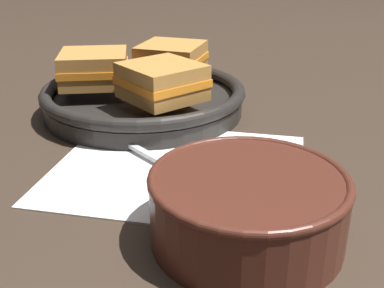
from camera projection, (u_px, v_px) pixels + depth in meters
The scene contains 8 objects.
ground_plane at pixel (173, 176), 0.52m from camera, with size 4.00×4.00×0.00m, color #382B21.
napkin at pixel (175, 167), 0.54m from camera, with size 0.30×0.27×0.00m.
soup_bowl at pixel (248, 203), 0.40m from camera, with size 0.17×0.17×0.06m.
spoon at pixel (178, 171), 0.51m from camera, with size 0.15×0.09×0.01m.
skillet at pixel (144, 98), 0.70m from camera, with size 0.29×0.41×0.04m.
sandwich_near_left at pixel (162, 81), 0.62m from camera, with size 0.13×0.13×0.05m.
sandwich_near_right at pixel (171, 59), 0.73m from camera, with size 0.10×0.10×0.05m.
sandwich_far_left at pixel (94, 68), 0.68m from camera, with size 0.13×0.12×0.05m.
Camera 1 is at (0.18, -0.43, 0.24)m, focal length 45.00 mm.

